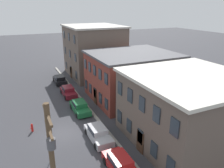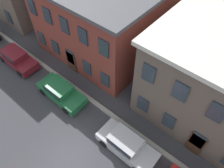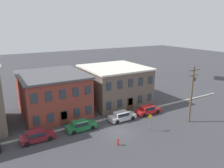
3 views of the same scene
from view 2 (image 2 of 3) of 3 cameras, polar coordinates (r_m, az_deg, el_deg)
The scene contains 6 objects.
ground_plane at distance 16.37m, azimuth -11.04°, elevation -18.30°, with size 200.00×200.00×0.00m, color #38383D.
kerb_strip at distance 17.56m, azimuth -0.22°, elevation -8.02°, with size 56.00×0.36×0.16m, color #9E998E.
apartment_midblock at distance 21.91m, azimuth 0.21°, elevation 18.55°, with size 10.68×12.05×6.96m.
car_maroon at distance 22.64m, azimuth -23.65°, elevation 6.31°, with size 4.40×1.92×1.43m.
car_green at distance 18.56m, azimuth -13.31°, elevation -1.85°, with size 4.40×1.92×1.43m.
car_silver at distance 15.69m, azimuth 3.81°, elevation -15.41°, with size 4.40×1.92×1.43m.
Camera 2 is at (6.01, -2.49, 15.02)m, focal length 35.00 mm.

